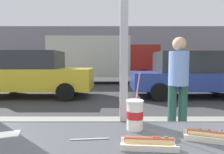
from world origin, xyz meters
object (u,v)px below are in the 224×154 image
Objects in this scene: box_truck at (102,58)px; pedestrian at (178,80)px; soda_cup_left at (135,114)px; parked_car_yellow at (35,74)px; parked_car_blue at (189,74)px; hotdog_tray_near at (211,136)px; hotdog_tray_far at (148,143)px.

box_truck is 4.09× the size of pedestrian.
parked_car_yellow is at bearing 116.40° from soda_cup_left.
pedestrian is at bearing -79.11° from box_truck.
soda_cup_left is 11.14m from box_truck.
pedestrian is (1.74, -9.04, -0.48)m from box_truck.
parked_car_blue is at bearing -52.27° from box_truck.
hotdog_tray_near is at bearing -111.24° from parked_car_blue.
pedestrian is at bearing -114.14° from parked_car_blue.
hotdog_tray_far is at bearing -64.16° from parked_car_yellow.
hotdog_tray_far is (-0.32, -0.08, -0.00)m from hotdog_tray_near.
pedestrian reaches higher than hotdog_tray_far.
soda_cup_left is 0.07× the size of parked_car_yellow.
hotdog_tray_near is at bearing -105.26° from pedestrian.
hotdog_tray_far is 0.16× the size of pedestrian.
parked_car_blue is 0.69× the size of box_truck.
box_truck is at bearing 127.73° from parked_car_blue.
parked_car_blue is (2.86, 6.59, -0.15)m from hotdog_tray_far.
parked_car_blue reaches higher than soda_cup_left.
box_truck reaches higher than soda_cup_left.
hotdog_tray_far is (0.04, -0.23, -0.06)m from soda_cup_left.
box_truck reaches higher than parked_car_yellow.
soda_cup_left is at bearing -114.45° from parked_car_blue.
soda_cup_left is at bearing 156.75° from hotdog_tray_near.
pedestrian is at bearing -46.22° from parked_car_yellow.
hotdog_tray_near is 0.04× the size of box_truck.
box_truck reaches higher than hotdog_tray_near.
box_truck is 9.22m from pedestrian.
hotdog_tray_far is 7.33m from parked_car_yellow.
parked_car_blue is 6.03m from box_truck.
pedestrian is (0.93, 2.29, 0.06)m from hotdog_tray_far.
soda_cup_left reaches higher than hotdog_tray_near.
parked_car_blue reaches higher than hotdog_tray_far.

